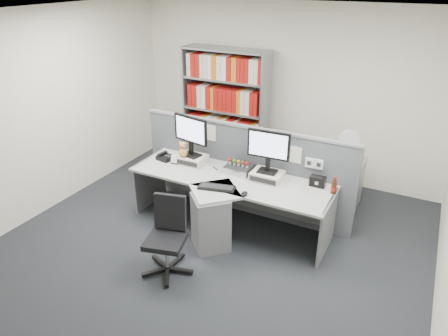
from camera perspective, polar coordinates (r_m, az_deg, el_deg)
The scene contains 21 objects.
ground at distance 5.03m, azimuth -3.48°, elevation -12.39°, with size 5.50×5.50×0.00m, color #2A2D32.
room_shell at distance 4.17m, azimuth -4.13°, elevation 7.38°, with size 5.04×5.54×2.72m.
partition at distance 5.63m, azimuth 2.84°, elevation -0.16°, with size 3.00×0.08×1.27m.
desk at distance 5.20m, azimuth -0.28°, elevation -4.85°, with size 2.60×1.20×0.72m.
monitor_riser_left at distance 5.65m, azimuth -4.47°, elevation 1.24°, with size 0.38×0.31×0.10m.
monitor_riser_right at distance 5.20m, azimuth 5.93°, elevation -1.06°, with size 0.38×0.31×0.10m.
monitor_left at distance 5.50m, azimuth -4.59°, elevation 4.85°, with size 0.54×0.22×0.55m.
monitor_right at distance 5.05m, azimuth 6.12°, elevation 2.74°, with size 0.53×0.18×0.54m.
desktop_pc at distance 5.38m, azimuth 2.08°, elevation -0.07°, with size 0.33×0.30×0.09m.
figurines at distance 5.32m, azimuth 2.02°, elevation 0.79°, with size 0.29×0.05×0.09m.
keyboard at distance 4.98m, azimuth -1.01°, elevation -2.68°, with size 0.47×0.26×0.03m.
mouse at distance 4.83m, azimuth 2.80°, elevation -3.56°, with size 0.07×0.11×0.04m, color black.
desk_phone at distance 5.79m, azimuth -8.07°, elevation 1.49°, with size 0.23×0.21×0.09m.
desk_calendar at distance 5.64m, azimuth -6.75°, elevation 1.10°, with size 0.10×0.07×0.12m.
plush_toy at distance 5.57m, azimuth -5.66°, elevation 2.41°, with size 0.12×0.12×0.21m.
speaker at distance 5.14m, azimuth 12.74°, elevation -1.80°, with size 0.19×0.10×0.13m, color black.
cola_bottle at distance 5.01m, azimuth 14.82°, elevation -2.56°, with size 0.07×0.07×0.21m.
shelving_unit at distance 6.87m, azimuth 0.20°, elevation 7.67°, with size 1.41×0.40×2.00m.
filing_cabinet at distance 6.10m, azimuth 16.04°, elevation -2.22°, with size 0.45×0.61×0.70m.
desk_fan at distance 5.83m, azimuth 16.80°, elevation 3.40°, with size 0.28×0.17×0.47m.
office_chair at distance 4.67m, azimuth -7.75°, elevation -8.92°, with size 0.58×0.56×0.87m.
Camera 1 is at (2.08, -3.38, 3.09)m, focal length 33.33 mm.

